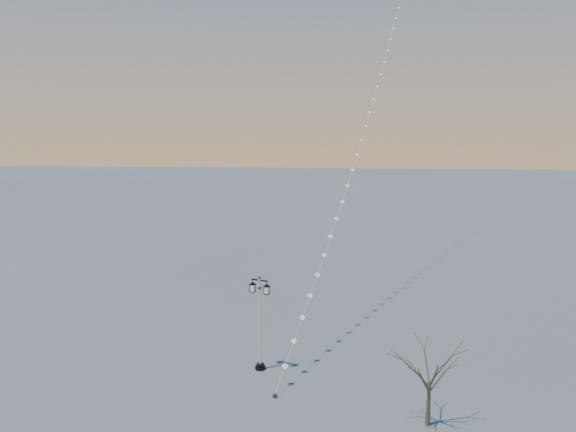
# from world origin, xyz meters

# --- Properties ---
(ground) EXTENTS (300.00, 300.00, 0.00)m
(ground) POSITION_xyz_m (0.00, 0.00, 0.00)
(ground) COLOR #5A5A5A
(ground) RESTS_ON ground
(street_lamp) EXTENTS (1.27, 0.78, 5.23)m
(street_lamp) POSITION_xyz_m (-2.15, 3.97, 2.90)
(street_lamp) COLOR black
(street_lamp) RESTS_ON ground
(bare_tree) EXTENTS (2.25, 2.25, 3.73)m
(bare_tree) POSITION_xyz_m (6.13, -1.15, 2.59)
(bare_tree) COLOR #483C2C
(bare_tree) RESTS_ON ground
(kite_train) EXTENTS (10.83, 40.26, 30.84)m
(kite_train) POSITION_xyz_m (4.14, 20.60, 15.32)
(kite_train) COLOR #33251D
(kite_train) RESTS_ON ground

